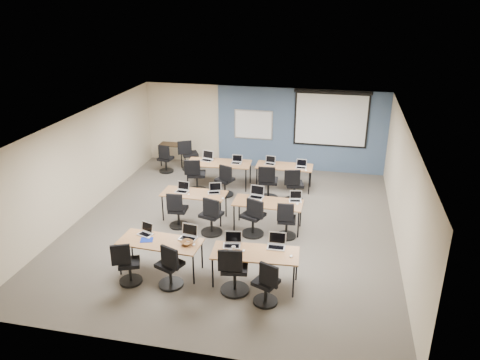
% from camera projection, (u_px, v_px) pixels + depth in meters
% --- Properties ---
extents(floor, '(8.00, 9.00, 0.02)m').
position_uv_depth(floor, '(232.00, 226.00, 11.90)').
color(floor, '#6B6354').
rests_on(floor, ground).
extents(ceiling, '(8.00, 9.00, 0.02)m').
position_uv_depth(ceiling, '(231.00, 123.00, 10.88)').
color(ceiling, white).
rests_on(ceiling, ground).
extents(wall_back, '(8.00, 0.04, 2.70)m').
position_uv_depth(wall_back, '(263.00, 128.00, 15.46)').
color(wall_back, beige).
rests_on(wall_back, ground).
extents(wall_front, '(8.00, 0.04, 2.70)m').
position_uv_depth(wall_front, '(166.00, 281.00, 7.32)').
color(wall_front, beige).
rests_on(wall_front, ground).
extents(wall_left, '(0.04, 9.00, 2.70)m').
position_uv_depth(wall_left, '(82.00, 165.00, 12.18)').
color(wall_left, beige).
rests_on(wall_left, ground).
extents(wall_right, '(0.04, 9.00, 2.70)m').
position_uv_depth(wall_right, '(403.00, 191.00, 10.60)').
color(wall_right, beige).
rests_on(wall_right, ground).
extents(blue_accent_panel, '(5.50, 0.04, 2.70)m').
position_uv_depth(blue_accent_panel, '(300.00, 130.00, 15.19)').
color(blue_accent_panel, '#3D5977').
rests_on(blue_accent_panel, wall_back).
extents(whiteboard, '(1.28, 0.03, 0.98)m').
position_uv_depth(whiteboard, '(253.00, 125.00, 15.42)').
color(whiteboard, '#B9BBC0').
rests_on(whiteboard, wall_back).
extents(projector_screen, '(2.40, 0.10, 1.82)m').
position_uv_depth(projector_screen, '(331.00, 116.00, 14.74)').
color(projector_screen, black).
rests_on(projector_screen, wall_back).
extents(training_table_front_left, '(1.73, 0.72, 0.73)m').
position_uv_depth(training_table_front_left, '(160.00, 243.00, 9.74)').
color(training_table_front_left, olive).
rests_on(training_table_front_left, floor).
extents(training_table_front_right, '(1.74, 0.72, 0.73)m').
position_uv_depth(training_table_front_right, '(255.00, 254.00, 9.32)').
color(training_table_front_right, brown).
rests_on(training_table_front_right, floor).
extents(training_table_mid_left, '(1.66, 0.69, 0.73)m').
position_uv_depth(training_table_mid_left, '(194.00, 195.00, 12.04)').
color(training_table_mid_left, '#9C7842').
rests_on(training_table_mid_left, floor).
extents(training_table_mid_right, '(1.71, 0.71, 0.73)m').
position_uv_depth(training_table_mid_right, '(268.00, 204.00, 11.52)').
color(training_table_mid_right, brown).
rests_on(training_table_mid_right, floor).
extents(training_table_back_left, '(1.93, 0.80, 0.73)m').
position_uv_depth(training_table_back_left, '(219.00, 164.00, 14.15)').
color(training_table_back_left, brown).
rests_on(training_table_back_left, floor).
extents(training_table_back_right, '(1.67, 0.70, 0.73)m').
position_uv_depth(training_table_back_right, '(284.00, 167.00, 13.90)').
color(training_table_back_right, brown).
rests_on(training_table_back_right, floor).
extents(laptop_0, '(0.30, 0.26, 0.23)m').
position_uv_depth(laptop_0, '(146.00, 231.00, 9.99)').
color(laptop_0, '#B3B3B9').
rests_on(laptop_0, training_table_front_left).
extents(mouse_0, '(0.08, 0.11, 0.03)m').
position_uv_depth(mouse_0, '(149.00, 238.00, 9.84)').
color(mouse_0, white).
rests_on(mouse_0, training_table_front_left).
extents(task_chair_0, '(0.50, 0.47, 0.96)m').
position_uv_depth(task_chair_0, '(128.00, 267.00, 9.44)').
color(task_chair_0, black).
rests_on(task_chair_0, floor).
extents(laptop_1, '(0.36, 0.31, 0.27)m').
position_uv_depth(laptop_1, '(189.00, 235.00, 9.83)').
color(laptop_1, silver).
rests_on(laptop_1, training_table_front_left).
extents(mouse_1, '(0.06, 0.09, 0.03)m').
position_uv_depth(mouse_1, '(194.00, 245.00, 9.56)').
color(mouse_1, white).
rests_on(mouse_1, training_table_front_left).
extents(task_chair_1, '(0.54, 0.51, 0.99)m').
position_uv_depth(task_chair_1, '(170.00, 269.00, 9.32)').
color(task_chair_1, black).
rests_on(task_chair_1, floor).
extents(laptop_2, '(0.35, 0.30, 0.27)m').
position_uv_depth(laptop_2, '(232.00, 242.00, 9.54)').
color(laptop_2, silver).
rests_on(laptop_2, training_table_front_right).
extents(mouse_2, '(0.06, 0.09, 0.03)m').
position_uv_depth(mouse_2, '(244.00, 251.00, 9.34)').
color(mouse_2, white).
rests_on(mouse_2, training_table_front_right).
extents(task_chair_2, '(0.58, 0.58, 1.05)m').
position_uv_depth(task_chair_2, '(234.00, 274.00, 9.13)').
color(task_chair_2, black).
rests_on(task_chair_2, floor).
extents(laptop_3, '(0.36, 0.31, 0.27)m').
position_uv_depth(laptop_3, '(277.00, 244.00, 9.49)').
color(laptop_3, '#AFAFB8').
rests_on(laptop_3, training_table_front_right).
extents(mouse_3, '(0.09, 0.11, 0.03)m').
position_uv_depth(mouse_3, '(291.00, 256.00, 9.15)').
color(mouse_3, white).
rests_on(mouse_3, training_table_front_right).
extents(task_chair_3, '(0.51, 0.48, 0.96)m').
position_uv_depth(task_chair_3, '(266.00, 287.00, 8.80)').
color(task_chair_3, black).
rests_on(task_chair_3, floor).
extents(laptop_4, '(0.32, 0.27, 0.25)m').
position_uv_depth(laptop_4, '(182.00, 189.00, 12.10)').
color(laptop_4, '#AEAEAF').
rests_on(laptop_4, training_table_mid_left).
extents(mouse_4, '(0.07, 0.09, 0.03)m').
position_uv_depth(mouse_4, '(189.00, 194.00, 11.92)').
color(mouse_4, white).
rests_on(mouse_4, training_table_mid_left).
extents(task_chair_4, '(0.49, 0.49, 0.97)m').
position_uv_depth(task_chair_4, '(177.00, 213.00, 11.69)').
color(task_chair_4, black).
rests_on(task_chair_4, floor).
extents(laptop_5, '(0.31, 0.27, 0.24)m').
position_uv_depth(laptop_5, '(215.00, 190.00, 12.03)').
color(laptop_5, '#ACACAD').
rests_on(laptop_5, training_table_mid_left).
extents(mouse_5, '(0.09, 0.11, 0.03)m').
position_uv_depth(mouse_5, '(223.00, 198.00, 11.68)').
color(mouse_5, white).
rests_on(mouse_5, training_table_mid_left).
extents(task_chair_5, '(0.54, 0.53, 1.01)m').
position_uv_depth(task_chair_5, '(211.00, 219.00, 11.35)').
color(task_chair_5, black).
rests_on(task_chair_5, floor).
extents(laptop_6, '(0.36, 0.31, 0.27)m').
position_uv_depth(laptop_6, '(257.00, 194.00, 11.78)').
color(laptop_6, silver).
rests_on(laptop_6, training_table_mid_right).
extents(mouse_6, '(0.06, 0.10, 0.03)m').
position_uv_depth(mouse_6, '(261.00, 201.00, 11.56)').
color(mouse_6, white).
rests_on(mouse_6, training_table_mid_right).
extents(task_chair_6, '(0.58, 0.55, 1.02)m').
position_uv_depth(task_chair_6, '(253.00, 220.00, 11.29)').
color(task_chair_6, black).
rests_on(task_chair_6, floor).
extents(laptop_7, '(0.30, 0.26, 0.23)m').
position_uv_depth(laptop_7, '(295.00, 198.00, 11.57)').
color(laptop_7, '#B3B3B3').
rests_on(laptop_7, training_table_mid_right).
extents(mouse_7, '(0.09, 0.12, 0.04)m').
position_uv_depth(mouse_7, '(297.00, 204.00, 11.38)').
color(mouse_7, white).
rests_on(mouse_7, training_table_mid_right).
extents(task_chair_7, '(0.48, 0.48, 0.97)m').
position_uv_depth(task_chair_7, '(286.00, 223.00, 11.19)').
color(task_chair_7, black).
rests_on(task_chair_7, floor).
extents(laptop_8, '(0.36, 0.31, 0.27)m').
position_uv_depth(laptop_8, '(207.00, 158.00, 14.33)').
color(laptop_8, '#B9B9BD').
rests_on(laptop_8, training_table_back_left).
extents(mouse_8, '(0.08, 0.10, 0.03)m').
position_uv_depth(mouse_8, '(209.00, 162.00, 14.19)').
color(mouse_8, white).
rests_on(mouse_8, training_table_back_left).
extents(task_chair_8, '(0.57, 0.57, 1.05)m').
position_uv_depth(task_chair_8, '(196.00, 178.00, 13.76)').
color(task_chair_8, black).
rests_on(task_chair_8, floor).
extents(laptop_9, '(0.31, 0.26, 0.24)m').
position_uv_depth(laptop_9, '(237.00, 161.00, 14.08)').
color(laptop_9, silver).
rests_on(laptop_9, training_table_back_left).
extents(mouse_9, '(0.09, 0.12, 0.04)m').
position_uv_depth(mouse_9, '(240.00, 164.00, 14.00)').
color(mouse_9, white).
rests_on(mouse_9, training_table_back_left).
extents(task_chair_9, '(0.53, 0.50, 0.99)m').
position_uv_depth(task_chair_9, '(225.00, 183.00, 13.50)').
color(task_chair_9, black).
rests_on(task_chair_9, floor).
extents(laptop_10, '(0.30, 0.26, 0.23)m').
position_uv_depth(laptop_10, '(270.00, 162.00, 14.01)').
color(laptop_10, '#ACACB8').
rests_on(laptop_10, training_table_back_right).
extents(mouse_10, '(0.08, 0.10, 0.03)m').
position_uv_depth(mouse_10, '(274.00, 168.00, 13.67)').
color(mouse_10, white).
rests_on(mouse_10, training_table_back_right).
extents(task_chair_10, '(0.58, 0.58, 1.05)m').
position_uv_depth(task_chair_10, '(268.00, 185.00, 13.25)').
color(task_chair_10, black).
rests_on(task_chair_10, floor).
extents(laptop_11, '(0.30, 0.26, 0.23)m').
position_uv_depth(laptop_11, '(301.00, 166.00, 13.72)').
color(laptop_11, '#ACACAE').
rests_on(laptop_11, training_table_back_right).
extents(mouse_11, '(0.07, 0.11, 0.03)m').
position_uv_depth(mouse_11, '(306.00, 170.00, 13.50)').
color(mouse_11, white).
rests_on(mouse_11, training_table_back_right).
extents(task_chair_11, '(0.54, 0.54, 1.01)m').
position_uv_depth(task_chair_11, '(294.00, 188.00, 13.12)').
color(task_chair_11, black).
rests_on(task_chair_11, floor).
extents(blue_mousepad, '(0.31, 0.28, 0.01)m').
position_uv_depth(blue_mousepad, '(147.00, 240.00, 9.76)').
color(blue_mousepad, navy).
rests_on(blue_mousepad, training_table_front_left).
extents(snack_bowl, '(0.38, 0.38, 0.07)m').
position_uv_depth(snack_bowl, '(187.00, 243.00, 9.59)').
color(snack_bowl, brown).
rests_on(snack_bowl, training_table_front_left).
extents(snack_plate, '(0.17, 0.17, 0.01)m').
position_uv_depth(snack_plate, '(231.00, 248.00, 9.46)').
color(snack_plate, white).
rests_on(snack_plate, training_table_front_right).
extents(coffee_cup, '(0.09, 0.09, 0.07)m').
position_uv_depth(coffee_cup, '(234.00, 248.00, 9.35)').
color(coffee_cup, silver).
rests_on(coffee_cup, snack_plate).
extents(utility_table, '(0.86, 0.48, 0.75)m').
position_uv_depth(utility_table, '(172.00, 147.00, 15.81)').
color(utility_table, black).
rests_on(utility_table, floor).
extents(spare_chair_a, '(0.61, 0.56, 1.04)m').
position_uv_depth(spare_chair_a, '(189.00, 157.00, 15.47)').
color(spare_chair_a, black).
rests_on(spare_chair_a, floor).
extents(spare_chair_b, '(0.48, 0.48, 0.96)m').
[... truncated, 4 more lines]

